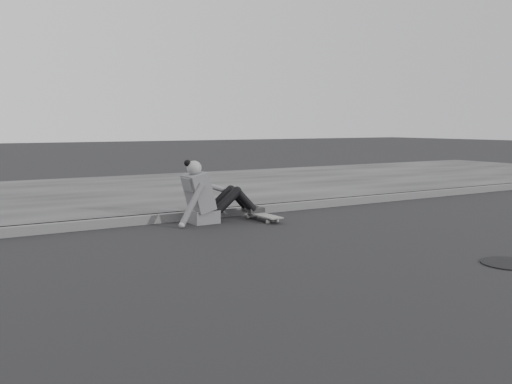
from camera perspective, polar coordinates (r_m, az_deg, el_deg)
ground at (r=6.52m, az=10.46°, el=-5.24°), size 80.00×80.00×0.00m
curb at (r=8.57m, az=-1.07°, el=-1.85°), size 24.00×0.16×0.12m
sidewalk at (r=11.26m, az=-8.82°, el=0.14°), size 24.00×6.00×0.12m
manhole at (r=6.08m, az=24.12°, el=-6.54°), size 0.56×0.56×0.01m
skateboard at (r=8.03m, az=0.64°, el=-2.35°), size 0.20×0.78×0.09m
seated_woman at (r=7.85m, az=-4.86°, el=-0.46°), size 1.38×0.46×0.88m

